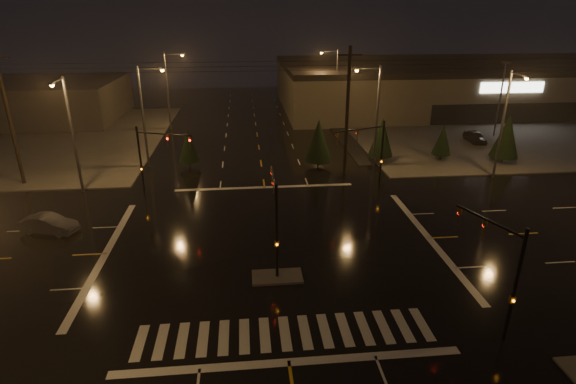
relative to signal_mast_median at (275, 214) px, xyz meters
name	(u,v)px	position (x,y,z in m)	size (l,w,h in m)	color
ground	(273,246)	(0.00, 3.07, -3.75)	(140.00, 140.00, 0.00)	black
sidewalk_ne	(478,129)	(30.00, 33.07, -3.69)	(36.00, 36.00, 0.12)	#46443E
sidewalk_nw	(14,140)	(-30.00, 33.07, -3.69)	(36.00, 36.00, 0.12)	#46443E
median_island	(277,277)	(0.00, -0.93, -3.68)	(3.00, 1.60, 0.15)	#46443E
crosswalk	(285,333)	(0.00, -5.93, -3.75)	(15.00, 2.60, 0.01)	beige
stop_bar_near	(289,362)	(0.00, -7.93, -3.75)	(16.00, 0.50, 0.01)	beige
stop_bar_far	(264,187)	(0.00, 14.07, -3.75)	(16.00, 0.50, 0.01)	beige
parking_lot	(521,131)	(35.00, 31.07, -3.71)	(50.00, 24.00, 0.08)	black
retail_building	(463,83)	(35.00, 49.06, 0.09)	(60.20, 28.30, 7.20)	brown
commercial_block	(12,101)	(-35.00, 45.07, -0.95)	(30.00, 18.00, 5.60)	#3F3B38
signal_mast_median	(275,214)	(0.00, 0.00, 0.00)	(0.25, 4.59, 6.00)	black
signal_mast_ne	(372,147)	(9.50, 13.21, 0.04)	(4.84, 1.86, 6.00)	black
signal_mast_nw	(151,153)	(-9.50, 13.21, 0.04)	(4.84, 1.86, 6.00)	black
signal_mast_se	(503,265)	(10.23, -6.68, -0.04)	(1.55, 3.87, 6.00)	black
streetlight_1	(146,110)	(-11.18, 21.07, 2.05)	(2.77, 0.32, 10.00)	#38383A
streetlight_2	(169,86)	(-11.18, 37.07, 2.05)	(2.77, 0.32, 10.00)	#38383A
streetlight_3	(374,110)	(11.18, 19.07, 2.05)	(2.77, 0.32, 10.00)	#38383A
streetlight_4	(335,81)	(11.18, 39.07, 2.05)	(2.77, 0.32, 10.00)	#38383A
streetlight_5	(70,128)	(-16.00, 14.26, 2.05)	(0.32, 2.77, 10.00)	#38383A
streetlight_6	(506,118)	(22.00, 14.26, 2.05)	(0.32, 2.77, 10.00)	#38383A
utility_pole_0	(9,118)	(-22.00, 17.07, 2.38)	(2.20, 0.32, 12.00)	black
utility_pole_1	(347,111)	(8.00, 17.07, 2.38)	(2.20, 0.32, 12.00)	black
conifer_0	(382,137)	(12.56, 20.41, -1.07)	(2.54, 2.54, 4.67)	black
conifer_1	(443,140)	(19.11, 20.17, -1.48)	(2.01, 2.01, 3.85)	black
conifer_2	(507,136)	(25.25, 18.72, -0.84)	(2.83, 2.83, 5.13)	black
conifer_3	(188,145)	(-7.28, 20.39, -1.42)	(2.09, 2.09, 3.97)	black
conifer_4	(319,140)	(5.74, 19.30, -0.92)	(2.73, 2.73, 4.96)	black
car_parked	(475,137)	(26.19, 26.61, -3.04)	(1.67, 4.16, 1.42)	black
car_crossing	(49,224)	(-15.79, 6.65, -3.09)	(1.40, 4.02, 1.32)	#515358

